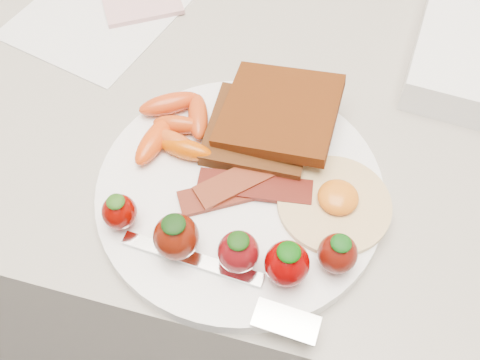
# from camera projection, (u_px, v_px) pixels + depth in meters

# --- Properties ---
(counter) EXTENTS (2.00, 0.60, 0.90)m
(counter) POSITION_uv_depth(u_px,v_px,m) (253.00, 248.00, 0.98)
(counter) COLOR gray
(counter) RESTS_ON ground
(plate) EXTENTS (0.27, 0.27, 0.02)m
(plate) POSITION_uv_depth(u_px,v_px,m) (240.00, 191.00, 0.51)
(plate) COLOR white
(plate) RESTS_ON counter
(toast_lower) EXTENTS (0.10, 0.10, 0.01)m
(toast_lower) POSITION_uv_depth(u_px,v_px,m) (259.00, 131.00, 0.53)
(toast_lower) COLOR black
(toast_lower) RESTS_ON plate
(toast_upper) EXTENTS (0.11, 0.11, 0.03)m
(toast_upper) POSITION_uv_depth(u_px,v_px,m) (280.00, 111.00, 0.52)
(toast_upper) COLOR #351403
(toast_upper) RESTS_ON toast_lower
(fried_egg) EXTENTS (0.12, 0.12, 0.02)m
(fried_egg) POSITION_uv_depth(u_px,v_px,m) (335.00, 202.00, 0.48)
(fried_egg) COLOR #F4E7B1
(fried_egg) RESTS_ON plate
(bacon_strips) EXTENTS (0.12, 0.10, 0.01)m
(bacon_strips) POSITION_uv_depth(u_px,v_px,m) (247.00, 184.00, 0.50)
(bacon_strips) COLOR #4E1007
(bacon_strips) RESTS_ON plate
(baby_carrots) EXTENTS (0.10, 0.11, 0.02)m
(baby_carrots) POSITION_uv_depth(u_px,v_px,m) (176.00, 128.00, 0.52)
(baby_carrots) COLOR #BD3D0F
(baby_carrots) RESTS_ON plate
(strawberries) EXTENTS (0.22, 0.06, 0.05)m
(strawberries) POSITION_uv_depth(u_px,v_px,m) (233.00, 245.00, 0.44)
(strawberries) COLOR #640400
(strawberries) RESTS_ON plate
(fork) EXTENTS (0.18, 0.06, 0.00)m
(fork) POSITION_uv_depth(u_px,v_px,m) (233.00, 286.00, 0.44)
(fork) COLOR white
(fork) RESTS_ON plate
(paper_sheet) EXTENTS (0.23, 0.27, 0.00)m
(paper_sheet) POSITION_uv_depth(u_px,v_px,m) (109.00, 5.00, 0.67)
(paper_sheet) COLOR white
(paper_sheet) RESTS_ON counter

